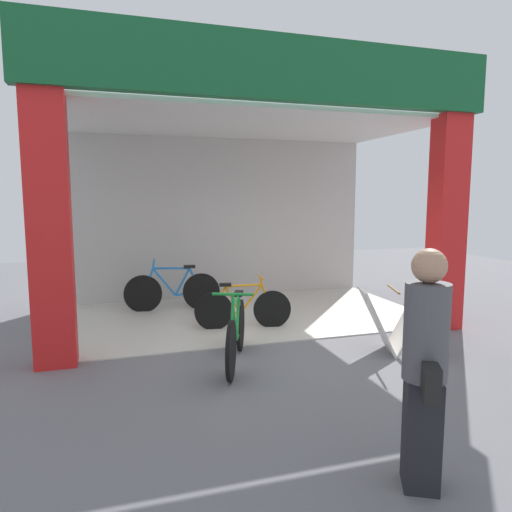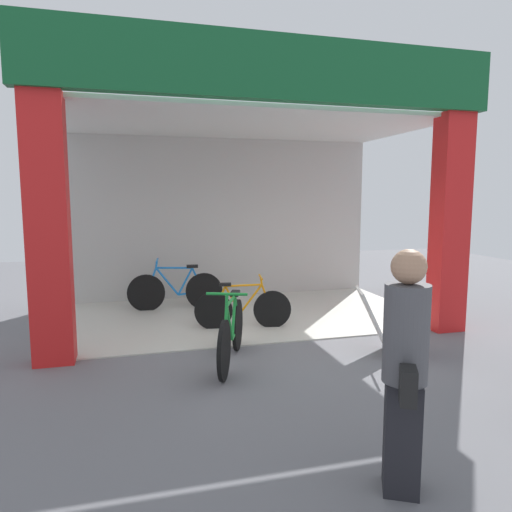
% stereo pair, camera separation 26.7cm
% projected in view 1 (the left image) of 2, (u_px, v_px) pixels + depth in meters
% --- Properties ---
extents(ground_plane, '(20.28, 20.28, 0.00)m').
position_uv_depth(ground_plane, '(274.00, 344.00, 6.58)').
color(ground_plane, slate).
rests_on(ground_plane, ground).
extents(shop_facade, '(6.34, 3.67, 4.11)m').
position_uv_depth(shop_facade, '(241.00, 189.00, 7.94)').
color(shop_facade, beige).
rests_on(shop_facade, ground).
extents(bicycle_inside_0, '(1.71, 0.47, 0.94)m').
position_uv_depth(bicycle_inside_0, '(173.00, 291.00, 8.45)').
color(bicycle_inside_0, black).
rests_on(bicycle_inside_0, ground).
extents(bicycle_inside_1, '(1.51, 0.42, 0.84)m').
position_uv_depth(bicycle_inside_1, '(243.00, 308.00, 7.29)').
color(bicycle_inside_1, black).
rests_on(bicycle_inside_1, ground).
extents(bicycle_parked_0, '(0.68, 1.65, 0.96)m').
position_uv_depth(bicycle_parked_0, '(236.00, 333.00, 5.76)').
color(bicycle_parked_0, black).
rests_on(bicycle_parked_0, ground).
extents(sandwich_board_sign, '(0.99, 0.80, 0.88)m').
position_uv_depth(sandwich_board_sign, '(392.00, 321.00, 6.17)').
color(sandwich_board_sign, silver).
rests_on(sandwich_board_sign, ground).
extents(pedestrian_0, '(0.41, 0.53, 1.72)m').
position_uv_depth(pedestrian_0, '(425.00, 368.00, 3.23)').
color(pedestrian_0, black).
rests_on(pedestrian_0, ground).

